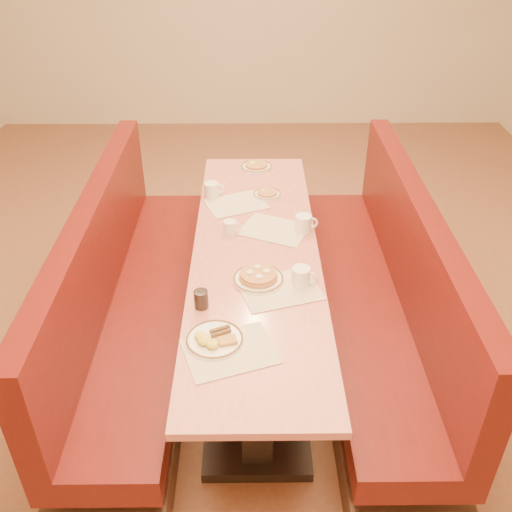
{
  "coord_description": "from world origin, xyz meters",
  "views": [
    {
      "loc": [
        -0.02,
        -2.65,
        2.48
      ],
      "look_at": [
        0.0,
        -0.2,
        0.85
      ],
      "focal_mm": 40.0,
      "sensor_mm": 36.0,
      "label": 1
    }
  ],
  "objects_px": {
    "diner_table": "(256,304)",
    "booth_left": "(132,307)",
    "eggs_plate": "(214,339)",
    "coffee_mug_b": "(230,227)",
    "soda_tumbler_mid": "(303,225)",
    "booth_right": "(379,305)",
    "pancake_plate": "(258,277)",
    "soda_tumbler_near": "(201,299)",
    "coffee_mug_d": "(212,190)",
    "coffee_mug_a": "(302,276)",
    "coffee_mug_c": "(304,223)"
  },
  "relations": [
    {
      "from": "booth_right",
      "to": "soda_tumbler_mid",
      "type": "xyz_separation_m",
      "value": [
        -0.45,
        0.21,
        0.44
      ]
    },
    {
      "from": "eggs_plate",
      "to": "soda_tumbler_mid",
      "type": "height_order",
      "value": "soda_tumbler_mid"
    },
    {
      "from": "booth_left",
      "to": "eggs_plate",
      "type": "distance_m",
      "value": 1.0
    },
    {
      "from": "coffee_mug_d",
      "to": "soda_tumbler_near",
      "type": "bearing_deg",
      "value": -106.04
    },
    {
      "from": "coffee_mug_a",
      "to": "coffee_mug_b",
      "type": "distance_m",
      "value": 0.63
    },
    {
      "from": "booth_right",
      "to": "coffee_mug_b",
      "type": "relative_size",
      "value": 23.72
    },
    {
      "from": "diner_table",
      "to": "soda_tumbler_near",
      "type": "height_order",
      "value": "soda_tumbler_near"
    },
    {
      "from": "booth_left",
      "to": "eggs_plate",
      "type": "relative_size",
      "value": 9.47
    },
    {
      "from": "eggs_plate",
      "to": "soda_tumbler_near",
      "type": "relative_size",
      "value": 2.81
    },
    {
      "from": "diner_table",
      "to": "soda_tumbler_mid",
      "type": "height_order",
      "value": "soda_tumbler_mid"
    },
    {
      "from": "booth_right",
      "to": "diner_table",
      "type": "bearing_deg",
      "value": 180.0
    },
    {
      "from": "coffee_mug_b",
      "to": "coffee_mug_d",
      "type": "relative_size",
      "value": 0.81
    },
    {
      "from": "eggs_plate",
      "to": "coffee_mug_d",
      "type": "xyz_separation_m",
      "value": [
        -0.08,
        1.39,
        0.04
      ]
    },
    {
      "from": "coffee_mug_b",
      "to": "coffee_mug_a",
      "type": "bearing_deg",
      "value": -54.89
    },
    {
      "from": "eggs_plate",
      "to": "coffee_mug_c",
      "type": "xyz_separation_m",
      "value": [
        0.48,
        0.96,
        0.04
      ]
    },
    {
      "from": "coffee_mug_b",
      "to": "soda_tumbler_mid",
      "type": "distance_m",
      "value": 0.42
    },
    {
      "from": "diner_table",
      "to": "booth_right",
      "type": "distance_m",
      "value": 0.73
    },
    {
      "from": "coffee_mug_b",
      "to": "soda_tumbler_near",
      "type": "relative_size",
      "value": 1.12
    },
    {
      "from": "coffee_mug_b",
      "to": "booth_left",
      "type": "bearing_deg",
      "value": -162.77
    },
    {
      "from": "eggs_plate",
      "to": "coffee_mug_a",
      "type": "distance_m",
      "value": 0.6
    },
    {
      "from": "soda_tumbler_mid",
      "to": "coffee_mug_b",
      "type": "bearing_deg",
      "value": -178.61
    },
    {
      "from": "soda_tumbler_mid",
      "to": "pancake_plate",
      "type": "bearing_deg",
      "value": -119.13
    },
    {
      "from": "diner_table",
      "to": "coffee_mug_c",
      "type": "relative_size",
      "value": 18.43
    },
    {
      "from": "coffee_mug_a",
      "to": "soda_tumbler_mid",
      "type": "relative_size",
      "value": 1.37
    },
    {
      "from": "pancake_plate",
      "to": "coffee_mug_a",
      "type": "bearing_deg",
      "value": -9.94
    },
    {
      "from": "eggs_plate",
      "to": "booth_left",
      "type": "bearing_deg",
      "value": 126.02
    },
    {
      "from": "diner_table",
      "to": "coffee_mug_c",
      "type": "bearing_deg",
      "value": 37.23
    },
    {
      "from": "coffee_mug_a",
      "to": "soda_tumbler_near",
      "type": "height_order",
      "value": "coffee_mug_a"
    },
    {
      "from": "diner_table",
      "to": "coffee_mug_b",
      "type": "bearing_deg",
      "value": 126.53
    },
    {
      "from": "pancake_plate",
      "to": "soda_tumbler_near",
      "type": "height_order",
      "value": "soda_tumbler_near"
    },
    {
      "from": "booth_left",
      "to": "diner_table",
      "type": "bearing_deg",
      "value": 0.0
    },
    {
      "from": "soda_tumbler_near",
      "to": "eggs_plate",
      "type": "bearing_deg",
      "value": -73.7
    },
    {
      "from": "pancake_plate",
      "to": "soda_tumbler_near",
      "type": "bearing_deg",
      "value": -142.24
    },
    {
      "from": "pancake_plate",
      "to": "eggs_plate",
      "type": "height_order",
      "value": "pancake_plate"
    },
    {
      "from": "diner_table",
      "to": "booth_left",
      "type": "xyz_separation_m",
      "value": [
        -0.73,
        0.0,
        -0.01
      ]
    },
    {
      "from": "booth_left",
      "to": "soda_tumbler_near",
      "type": "xyz_separation_m",
      "value": [
        0.47,
        -0.49,
        0.44
      ]
    },
    {
      "from": "booth_right",
      "to": "soda_tumbler_near",
      "type": "bearing_deg",
      "value": -153.78
    },
    {
      "from": "booth_left",
      "to": "coffee_mug_c",
      "type": "height_order",
      "value": "booth_left"
    },
    {
      "from": "coffee_mug_d",
      "to": "soda_tumbler_near",
      "type": "relative_size",
      "value": 1.39
    },
    {
      "from": "pancake_plate",
      "to": "coffee_mug_a",
      "type": "height_order",
      "value": "coffee_mug_a"
    },
    {
      "from": "diner_table",
      "to": "eggs_plate",
      "type": "relative_size",
      "value": 9.47
    },
    {
      "from": "diner_table",
      "to": "coffee_mug_d",
      "type": "distance_m",
      "value": 0.83
    },
    {
      "from": "diner_table",
      "to": "coffee_mug_a",
      "type": "relative_size",
      "value": 18.7
    },
    {
      "from": "diner_table",
      "to": "soda_tumbler_near",
      "type": "bearing_deg",
      "value": -118.4
    },
    {
      "from": "diner_table",
      "to": "soda_tumbler_mid",
      "type": "bearing_deg",
      "value": 36.28
    },
    {
      "from": "booth_left",
      "to": "coffee_mug_b",
      "type": "bearing_deg",
      "value": 18.38
    },
    {
      "from": "diner_table",
      "to": "coffee_mug_a",
      "type": "distance_m",
      "value": 0.58
    },
    {
      "from": "coffee_mug_a",
      "to": "coffee_mug_b",
      "type": "relative_size",
      "value": 1.27
    },
    {
      "from": "coffee_mug_c",
      "to": "soda_tumbler_mid",
      "type": "xyz_separation_m",
      "value": [
        -0.0,
        -0.01,
        -0.0
      ]
    },
    {
      "from": "diner_table",
      "to": "eggs_plate",
      "type": "xyz_separation_m",
      "value": [
        -0.19,
        -0.74,
        0.39
      ]
    }
  ]
}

